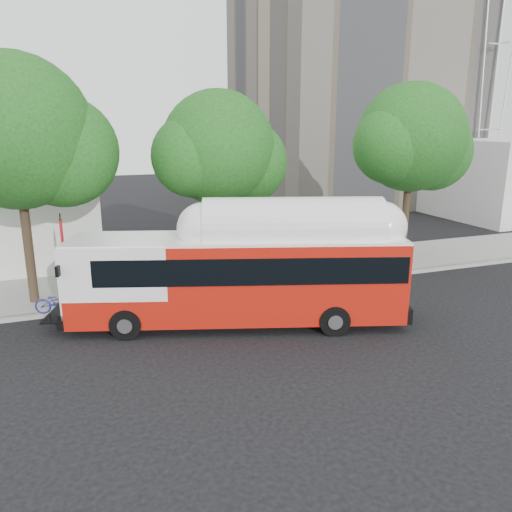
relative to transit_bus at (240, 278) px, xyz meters
The scene contains 10 objects.
ground 2.60m from the transit_bus, 21.29° to the right, with size 120.00×120.00×0.00m, color black.
sidewalk 6.30m from the transit_bus, 72.84° to the left, with size 60.00×5.00×0.15m, color gray.
curb_strip 4.03m from the transit_bus, 60.78° to the left, with size 60.00×0.30×0.15m, color gray.
red_curb_segment 3.81m from the transit_bus, 110.68° to the left, with size 10.00×0.32×0.16m, color maroon.
street_tree_left 9.62m from the transit_bus, 144.19° to the left, with size 6.67×5.80×9.74m.
street_tree_mid 6.89m from the transit_bus, 77.41° to the left, with size 5.75×5.00×8.62m.
street_tree_right 13.16m from the transit_bus, 24.68° to the left, with size 6.21×5.40×9.18m.
apartment_tower 37.27m from the transit_bus, 54.06° to the left, with size 18.00×18.00×37.00m.
transit_bus is the anchor object (origin of this frame).
signal_pole 7.02m from the transit_bus, 147.43° to the left, with size 0.11×0.36×3.83m.
Camera 1 is at (-7.16, -15.56, 7.08)m, focal length 35.00 mm.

